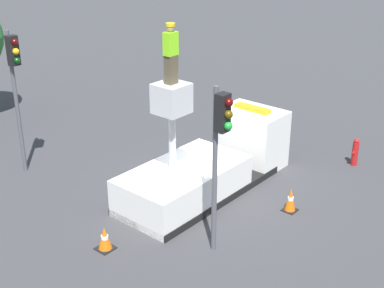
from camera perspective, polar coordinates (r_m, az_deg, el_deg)
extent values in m
plane|color=#38383A|center=(18.12, 0.79, -5.19)|extent=(120.00, 120.00, 0.00)
cube|color=black|center=(18.06, 0.80, -4.85)|extent=(5.99, 2.39, 0.24)
cube|color=white|center=(17.28, -0.92, -4.38)|extent=(4.37, 2.33, 1.23)
cube|color=white|center=(19.83, 6.34, 0.70)|extent=(1.62, 2.33, 2.13)
cube|color=black|center=(20.32, 7.70, 2.49)|extent=(0.03, 1.98, 0.85)
cube|color=orange|center=(19.43, 6.48, 3.79)|extent=(0.36, 1.40, 0.14)
cylinder|color=silver|center=(16.23, -2.12, 0.20)|extent=(0.22, 0.22, 2.10)
cube|color=silver|center=(15.73, -2.20, 4.89)|extent=(0.91, 0.91, 0.90)
cube|color=brown|center=(15.48, -2.25, 7.94)|extent=(0.34, 0.26, 0.84)
cube|color=#8CEA1E|center=(15.30, -2.29, 10.65)|extent=(0.40, 0.26, 0.66)
sphere|color=tan|center=(15.20, -2.32, 12.29)|extent=(0.23, 0.23, 0.23)
cylinder|color=yellow|center=(15.19, -2.32, 12.61)|extent=(0.26, 0.26, 0.09)
cylinder|color=#515156|center=(14.13, 2.44, -3.06)|extent=(0.14, 0.14, 4.76)
cube|color=black|center=(13.33, 3.28, 3.35)|extent=(0.34, 0.28, 1.00)
sphere|color=#490707|center=(13.12, 3.95, 4.44)|extent=(0.22, 0.22, 0.22)
sphere|color=#503C07|center=(13.22, 3.91, 3.17)|extent=(0.22, 0.22, 0.22)
sphere|color=green|center=(13.33, 3.88, 1.92)|extent=(0.22, 0.22, 0.22)
cylinder|color=#515156|center=(19.62, -18.19, 4.08)|extent=(0.14, 0.14, 5.13)
cube|color=black|center=(18.94, -18.57, 9.43)|extent=(0.34, 0.28, 1.00)
sphere|color=#490707|center=(18.72, -18.39, 10.28)|extent=(0.22, 0.22, 0.22)
sphere|color=gold|center=(18.78, -18.27, 9.36)|extent=(0.22, 0.22, 0.22)
sphere|color=#083710|center=(18.85, -18.15, 8.45)|extent=(0.22, 0.22, 0.22)
cylinder|color=red|center=(20.75, 16.98, -1.00)|extent=(0.23, 0.23, 0.91)
sphere|color=red|center=(20.56, 17.15, 0.30)|extent=(0.20, 0.20, 0.20)
cylinder|color=red|center=(20.57, 16.81, -0.93)|extent=(0.12, 0.09, 0.09)
cylinder|color=red|center=(20.87, 17.21, -0.62)|extent=(0.12, 0.09, 0.09)
cube|color=black|center=(15.48, -9.22, -10.92)|extent=(0.48, 0.48, 0.03)
cone|color=orange|center=(15.30, -9.30, -9.88)|extent=(0.40, 0.40, 0.70)
cylinder|color=white|center=(15.28, -9.30, -9.77)|extent=(0.21, 0.21, 0.10)
cube|color=black|center=(17.35, 10.38, -6.94)|extent=(0.43, 0.43, 0.03)
cone|color=orange|center=(17.17, 10.47, -5.84)|extent=(0.36, 0.36, 0.79)
cylinder|color=white|center=(17.15, 10.48, -5.73)|extent=(0.18, 0.18, 0.11)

